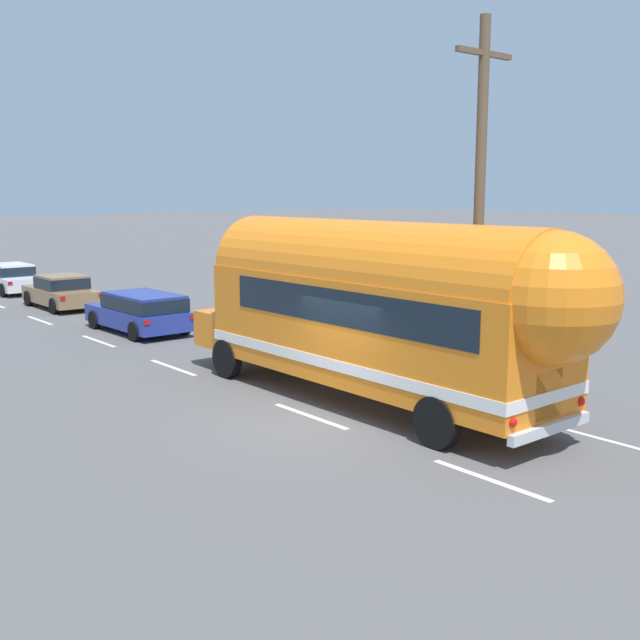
{
  "coord_description": "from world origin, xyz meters",
  "views": [
    {
      "loc": [
        -9.92,
        -11.88,
        4.73
      ],
      "look_at": [
        1.69,
        2.14,
        1.69
      ],
      "focal_mm": 43.0,
      "sensor_mm": 36.0,
      "label": 1
    }
  ],
  "objects_px": {
    "utility_pole": "(479,206)",
    "car_lead": "(141,310)",
    "car_third": "(10,277)",
    "painted_bus": "(384,305)",
    "car_second": "(62,291)"
  },
  "relations": [
    {
      "from": "utility_pole",
      "to": "car_lead",
      "type": "bearing_deg",
      "value": 99.19
    },
    {
      "from": "car_lead",
      "to": "car_third",
      "type": "bearing_deg",
      "value": 89.65
    },
    {
      "from": "painted_bus",
      "to": "car_third",
      "type": "xyz_separation_m",
      "value": [
        0.17,
        25.54,
        -1.56
      ]
    },
    {
      "from": "utility_pole",
      "to": "car_third",
      "type": "xyz_separation_m",
      "value": [
        -1.96,
        26.35,
        -3.69
      ]
    },
    {
      "from": "utility_pole",
      "to": "painted_bus",
      "type": "relative_size",
      "value": 0.72
    },
    {
      "from": "utility_pole",
      "to": "painted_bus",
      "type": "xyz_separation_m",
      "value": [
        -2.13,
        0.81,
        -2.12
      ]
    },
    {
      "from": "car_second",
      "to": "car_third",
      "type": "height_order",
      "value": "same"
    },
    {
      "from": "car_second",
      "to": "car_lead",
      "type": "bearing_deg",
      "value": -90.47
    },
    {
      "from": "utility_pole",
      "to": "car_lead",
      "type": "distance_m",
      "value": 13.31
    },
    {
      "from": "car_second",
      "to": "car_third",
      "type": "relative_size",
      "value": 0.93
    },
    {
      "from": "utility_pole",
      "to": "car_third",
      "type": "bearing_deg",
      "value": 94.26
    },
    {
      "from": "car_lead",
      "to": "car_second",
      "type": "height_order",
      "value": "same"
    },
    {
      "from": "utility_pole",
      "to": "car_second",
      "type": "xyz_separation_m",
      "value": [
        -1.99,
        19.89,
        -3.7
      ]
    },
    {
      "from": "painted_bus",
      "to": "car_lead",
      "type": "bearing_deg",
      "value": 89.58
    },
    {
      "from": "painted_bus",
      "to": "car_third",
      "type": "bearing_deg",
      "value": 89.61
    }
  ]
}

